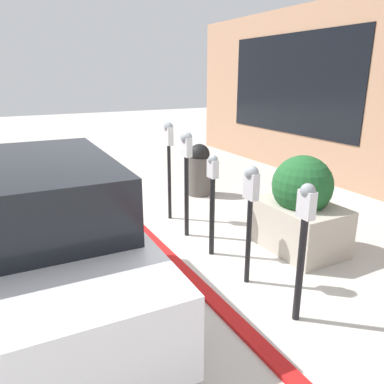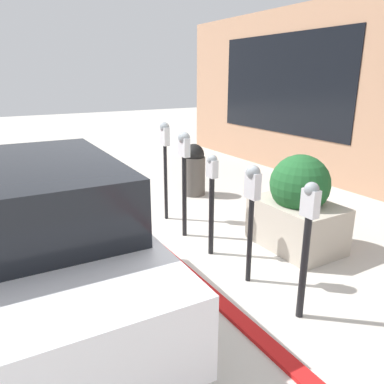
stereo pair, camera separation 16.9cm
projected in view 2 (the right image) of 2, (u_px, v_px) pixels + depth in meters
name	position (u px, v px, depth m)	size (l,w,h in m)	color
ground_plane	(182.00, 263.00, 4.71)	(40.00, 40.00, 0.00)	beige
curb_strip	(176.00, 263.00, 4.67)	(14.01, 0.16, 0.04)	red
parking_meter_nearest	(308.00, 230.00, 3.41)	(0.16, 0.13, 1.37)	black
parking_meter_second	(252.00, 198.00, 4.03)	(0.18, 0.15, 1.37)	black
parking_meter_middle	(212.00, 191.00, 4.72)	(0.15, 0.13, 1.34)	black
parking_meter_fourth	(184.00, 162.00, 5.21)	(0.19, 0.16, 1.53)	black
parking_meter_farthest	(165.00, 149.00, 5.84)	(0.17, 0.15, 1.58)	black
planter_box	(298.00, 207.00, 5.02)	(1.17, 0.82, 1.29)	#B2A899
parked_car_front	(33.00, 234.00, 3.65)	(4.15, 1.83, 1.53)	silver
trash_bin	(194.00, 169.00, 7.29)	(0.45, 0.45, 1.01)	#514C47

